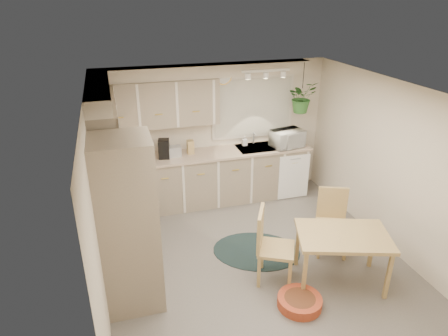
{
  "coord_description": "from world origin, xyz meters",
  "views": [
    {
      "loc": [
        -1.72,
        -4.37,
        3.47
      ],
      "look_at": [
        -0.28,
        0.55,
        1.2
      ],
      "focal_mm": 32.0,
      "sensor_mm": 36.0,
      "label": 1
    }
  ],
  "objects_px": {
    "braided_rug": "(256,251)",
    "microwave": "(287,137)",
    "dining_table": "(340,258)",
    "chair_left": "(276,247)",
    "chair_back": "(332,224)",
    "pet_bed": "(300,302)"
  },
  "relations": [
    {
      "from": "braided_rug",
      "to": "microwave",
      "type": "distance_m",
      "value": 2.23
    },
    {
      "from": "dining_table",
      "to": "microwave",
      "type": "height_order",
      "value": "microwave"
    },
    {
      "from": "chair_left",
      "to": "chair_back",
      "type": "height_order",
      "value": "chair_left"
    },
    {
      "from": "dining_table",
      "to": "chair_left",
      "type": "xyz_separation_m",
      "value": [
        -0.78,
        0.26,
        0.15
      ]
    },
    {
      "from": "microwave",
      "to": "chair_back",
      "type": "bearing_deg",
      "value": -105.19
    },
    {
      "from": "braided_rug",
      "to": "pet_bed",
      "type": "relative_size",
      "value": 2.37
    },
    {
      "from": "dining_table",
      "to": "microwave",
      "type": "bearing_deg",
      "value": 82.33
    },
    {
      "from": "pet_bed",
      "to": "chair_left",
      "type": "bearing_deg",
      "value": 99.6
    },
    {
      "from": "chair_back",
      "to": "braided_rug",
      "type": "height_order",
      "value": "chair_back"
    },
    {
      "from": "chair_back",
      "to": "pet_bed",
      "type": "bearing_deg",
      "value": 66.88
    },
    {
      "from": "pet_bed",
      "to": "braided_rug",
      "type": "bearing_deg",
      "value": 95.14
    },
    {
      "from": "dining_table",
      "to": "chair_left",
      "type": "relative_size",
      "value": 1.12
    },
    {
      "from": "dining_table",
      "to": "braided_rug",
      "type": "bearing_deg",
      "value": 131.63
    },
    {
      "from": "pet_bed",
      "to": "microwave",
      "type": "relative_size",
      "value": 0.97
    },
    {
      "from": "dining_table",
      "to": "chair_left",
      "type": "distance_m",
      "value": 0.84
    },
    {
      "from": "braided_rug",
      "to": "pet_bed",
      "type": "xyz_separation_m",
      "value": [
        0.11,
        -1.18,
        0.06
      ]
    },
    {
      "from": "chair_back",
      "to": "dining_table",
      "type": "bearing_deg",
      "value": 92.46
    },
    {
      "from": "braided_rug",
      "to": "microwave",
      "type": "relative_size",
      "value": 2.3
    },
    {
      "from": "dining_table",
      "to": "braided_rug",
      "type": "height_order",
      "value": "dining_table"
    },
    {
      "from": "pet_bed",
      "to": "microwave",
      "type": "height_order",
      "value": "microwave"
    },
    {
      "from": "chair_left",
      "to": "microwave",
      "type": "height_order",
      "value": "microwave"
    },
    {
      "from": "chair_back",
      "to": "braided_rug",
      "type": "distance_m",
      "value": 1.16
    }
  ]
}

